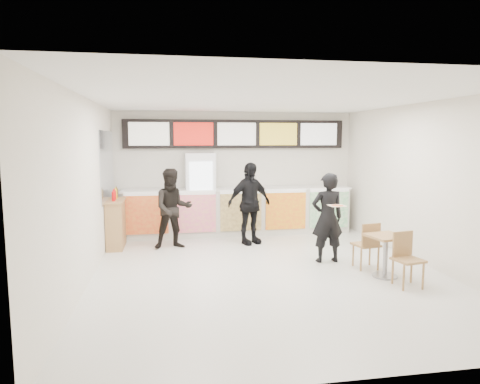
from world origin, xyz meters
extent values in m
plane|color=beige|center=(0.00, 0.00, 0.00)|extent=(7.00, 7.00, 0.00)
plane|color=white|center=(0.00, 0.00, 3.00)|extent=(7.00, 7.00, 0.00)
plane|color=silver|center=(0.00, 3.50, 1.50)|extent=(6.00, 0.00, 6.00)
plane|color=silver|center=(-3.00, 0.00, 1.50)|extent=(0.00, 7.00, 7.00)
plane|color=silver|center=(3.00, 0.00, 1.50)|extent=(0.00, 7.00, 7.00)
cube|color=silver|center=(0.00, 3.10, 0.55)|extent=(5.50, 0.70, 1.10)
cube|color=silver|center=(0.00, 3.10, 1.12)|extent=(5.56, 0.76, 0.04)
cube|color=red|center=(-2.20, 2.72, 0.61)|extent=(0.99, 0.02, 0.90)
cube|color=#E7338E|center=(-1.10, 2.72, 0.61)|extent=(0.99, 0.02, 0.90)
cube|color=brown|center=(0.00, 2.72, 0.61)|extent=(0.99, 0.02, 0.90)
cube|color=yellow|center=(1.10, 2.72, 0.61)|extent=(0.99, 0.02, 0.90)
cube|color=#238F48|center=(2.20, 2.72, 0.61)|extent=(0.99, 0.02, 0.90)
cube|color=black|center=(0.00, 3.42, 2.45)|extent=(5.50, 0.12, 0.70)
cube|color=white|center=(-2.12, 3.35, 2.45)|extent=(0.95, 0.02, 0.55)
cube|color=red|center=(-1.06, 3.35, 2.45)|extent=(0.95, 0.02, 0.55)
cube|color=silver|center=(0.00, 3.35, 2.45)|extent=(0.95, 0.02, 0.55)
cube|color=gold|center=(1.06, 3.35, 2.45)|extent=(0.95, 0.02, 0.55)
cube|color=white|center=(2.12, 3.35, 2.45)|extent=(0.95, 0.02, 0.55)
cube|color=white|center=(-0.93, 3.12, 1.00)|extent=(0.70, 0.65, 2.00)
cube|color=white|center=(-0.93, 2.78, 1.05)|extent=(0.54, 0.02, 1.50)
cylinder|color=#177F17|center=(-1.14, 2.82, 0.45)|extent=(0.07, 0.07, 0.22)
cylinder|color=orange|center=(-1.00, 2.82, 0.45)|extent=(0.07, 0.07, 0.22)
cylinder|color=#B81232|center=(-0.86, 2.82, 0.45)|extent=(0.07, 0.07, 0.22)
cylinder|color=blue|center=(-0.72, 2.82, 0.45)|extent=(0.07, 0.07, 0.22)
cylinder|color=orange|center=(-1.14, 2.82, 0.83)|extent=(0.07, 0.07, 0.22)
cylinder|color=#B81232|center=(-1.00, 2.82, 0.83)|extent=(0.07, 0.07, 0.22)
cylinder|color=blue|center=(-0.86, 2.82, 0.83)|extent=(0.07, 0.07, 0.22)
cylinder|color=#177F17|center=(-0.72, 2.82, 0.83)|extent=(0.07, 0.07, 0.22)
cylinder|color=#B81232|center=(-1.14, 2.82, 1.21)|extent=(0.07, 0.07, 0.22)
cylinder|color=blue|center=(-1.00, 2.82, 1.21)|extent=(0.07, 0.07, 0.22)
cylinder|color=#177F17|center=(-0.86, 2.82, 1.21)|extent=(0.07, 0.07, 0.22)
cylinder|color=orange|center=(-0.72, 2.82, 1.21)|extent=(0.07, 0.07, 0.22)
cylinder|color=blue|center=(-1.14, 2.82, 1.59)|extent=(0.07, 0.07, 0.22)
cylinder|color=#177F17|center=(-1.00, 2.82, 1.59)|extent=(0.07, 0.07, 0.22)
cylinder|color=orange|center=(-0.86, 2.82, 1.59)|extent=(0.07, 0.07, 0.22)
cylinder|color=#B81232|center=(-0.72, 2.82, 1.59)|extent=(0.07, 0.07, 0.22)
cube|color=#B2B7BF|center=(-2.99, 2.45, 1.75)|extent=(0.01, 2.00, 1.50)
imported|color=black|center=(1.26, 0.41, 0.85)|extent=(0.63, 0.42, 1.70)
imported|color=black|center=(-1.60, 1.94, 0.85)|extent=(0.91, 0.75, 1.71)
imported|color=black|center=(0.07, 2.06, 0.91)|extent=(1.16, 0.81, 1.82)
cube|color=beige|center=(1.26, -0.04, 1.15)|extent=(0.28, 0.28, 0.01)
cone|color=#CC7233|center=(1.26, -0.04, 1.16)|extent=(0.36, 0.36, 0.02)
cube|color=#A3794A|center=(1.91, -0.62, 0.70)|extent=(0.68, 0.68, 0.04)
cylinder|color=gray|center=(1.91, -0.62, 0.35)|extent=(0.08, 0.08, 0.69)
cylinder|color=gray|center=(1.91, -0.62, 0.01)|extent=(0.42, 0.42, 0.03)
cube|color=#A3794A|center=(2.01, -1.14, 0.43)|extent=(0.48, 0.48, 0.04)
cube|color=#A3794A|center=(2.01, -0.95, 0.65)|extent=(0.38, 0.10, 0.40)
cube|color=#A3794A|center=(1.80, -0.10, 0.43)|extent=(0.48, 0.48, 0.04)
cube|color=#A3794A|center=(1.80, -0.28, 0.65)|extent=(0.38, 0.10, 0.40)
cube|color=#A3794A|center=(-2.82, 2.20, 0.50)|extent=(0.33, 0.89, 1.00)
cube|color=#A3794A|center=(-2.82, 2.20, 1.02)|extent=(0.38, 0.93, 0.04)
cylinder|color=red|center=(-2.82, 1.96, 1.14)|extent=(0.07, 0.07, 0.20)
cylinder|color=red|center=(-2.82, 2.15, 1.14)|extent=(0.07, 0.07, 0.20)
cylinder|color=yellow|center=(-2.82, 2.34, 1.14)|extent=(0.07, 0.07, 0.20)
cylinder|color=brown|center=(-2.82, 2.51, 1.14)|extent=(0.07, 0.07, 0.20)
camera|label=1|loc=(-1.69, -7.14, 2.32)|focal=32.00mm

